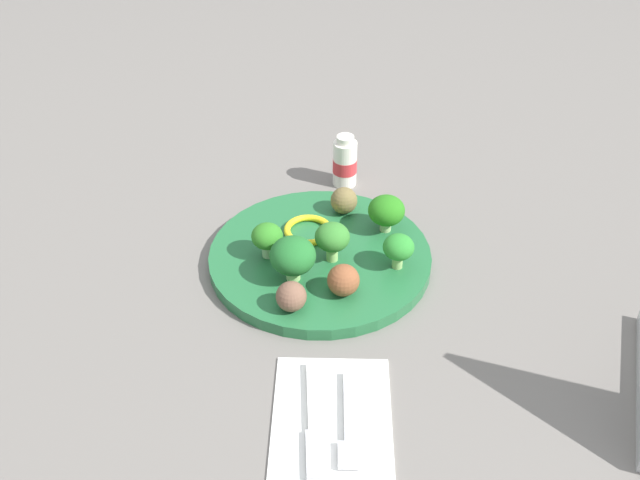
{
  "coord_description": "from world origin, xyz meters",
  "views": [
    {
      "loc": [
        0.74,
        -0.07,
        0.61
      ],
      "look_at": [
        0.0,
        0.0,
        0.04
      ],
      "focal_mm": 42.52,
      "sensor_mm": 36.0,
      "label": 1
    }
  ],
  "objects": [
    {
      "name": "ground_plane",
      "position": [
        0.0,
        0.0,
        0.0
      ],
      "size": [
        4.0,
        4.0,
        0.0
      ],
      "primitive_type": "plane",
      "color": "slate"
    },
    {
      "name": "plate",
      "position": [
        0.0,
        0.0,
        0.01
      ],
      "size": [
        0.28,
        0.28,
        0.02
      ],
      "primitive_type": "cylinder",
      "color": "#236638",
      "rests_on": "ground_plane"
    },
    {
      "name": "broccoli_floret_far_rim",
      "position": [
        -0.0,
        -0.07,
        0.05
      ],
      "size": [
        0.04,
        0.04,
        0.05
      ],
      "color": "#8DC07F",
      "rests_on": "plate"
    },
    {
      "name": "broccoli_floret_mid_right",
      "position": [
        0.01,
        0.01,
        0.05
      ],
      "size": [
        0.04,
        0.04,
        0.05
      ],
      "color": "#98C56C",
      "rests_on": "plate"
    },
    {
      "name": "broccoli_floret_near_rim",
      "position": [
        0.05,
        -0.04,
        0.05
      ],
      "size": [
        0.06,
        0.06,
        0.06
      ],
      "color": "#97C574",
      "rests_on": "plate"
    },
    {
      "name": "broccoli_floret_mid_left",
      "position": [
        -0.04,
        0.09,
        0.05
      ],
      "size": [
        0.05,
        0.05,
        0.05
      ],
      "color": "#99BA79",
      "rests_on": "plate"
    },
    {
      "name": "broccoli_floret_front_left",
      "position": [
        0.04,
        0.09,
        0.05
      ],
      "size": [
        0.04,
        0.04,
        0.05
      ],
      "color": "#92BC6A",
      "rests_on": "plate"
    },
    {
      "name": "meatball_far_rim",
      "position": [
        -0.09,
        0.04,
        0.03
      ],
      "size": [
        0.04,
        0.04,
        0.04
      ],
      "primitive_type": "sphere",
      "color": "brown",
      "rests_on": "plate"
    },
    {
      "name": "meatball_front_right",
      "position": [
        0.1,
        -0.04,
        0.03
      ],
      "size": [
        0.04,
        0.04,
        0.04
      ],
      "primitive_type": "sphere",
      "color": "brown",
      "rests_on": "plate"
    },
    {
      "name": "meatball_near_rim",
      "position": [
        0.08,
        0.02,
        0.04
      ],
      "size": [
        0.04,
        0.04,
        0.04
      ],
      "primitive_type": "sphere",
      "color": "brown",
      "rests_on": "plate"
    },
    {
      "name": "pepper_ring_front_left",
      "position": [
        -0.04,
        -0.01,
        0.02
      ],
      "size": [
        0.08,
        0.08,
        0.01
      ],
      "primitive_type": "torus",
      "rotation": [
        0.0,
        0.0,
        2.87
      ],
      "color": "yellow",
      "rests_on": "plate"
    },
    {
      "name": "napkin",
      "position": [
        0.25,
        -0.01,
        0.0
      ],
      "size": [
        0.18,
        0.14,
        0.01
      ],
      "primitive_type": "cube",
      "rotation": [
        0.0,
        0.0,
        -0.12
      ],
      "color": "white",
      "rests_on": "ground_plane"
    },
    {
      "name": "fork",
      "position": [
        0.26,
        0.01,
        0.01
      ],
      "size": [
        0.12,
        0.03,
        0.01
      ],
      "color": "silver",
      "rests_on": "napkin"
    },
    {
      "name": "knife",
      "position": [
        0.26,
        -0.03,
        0.01
      ],
      "size": [
        0.15,
        0.02,
        0.01
      ],
      "color": "white",
      "rests_on": "napkin"
    },
    {
      "name": "yogurt_bottle",
      "position": [
        -0.18,
        0.05,
        0.04
      ],
      "size": [
        0.04,
        0.04,
        0.08
      ],
      "color": "white",
      "rests_on": "ground_plane"
    }
  ]
}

